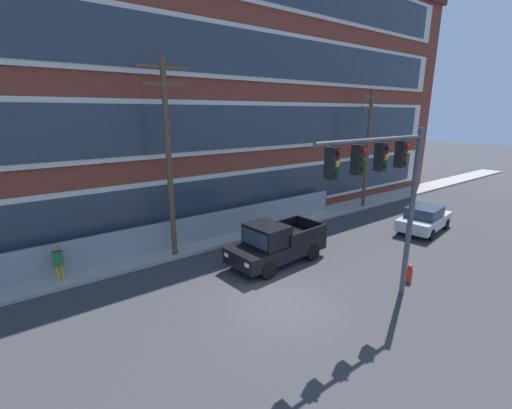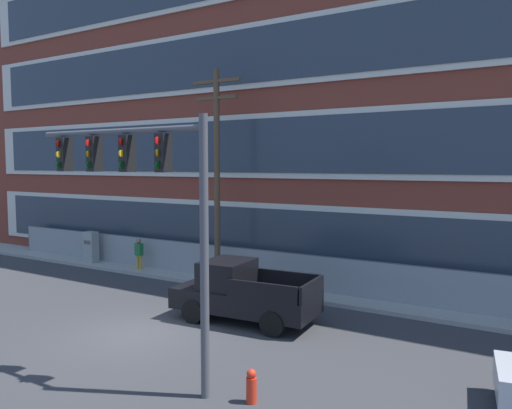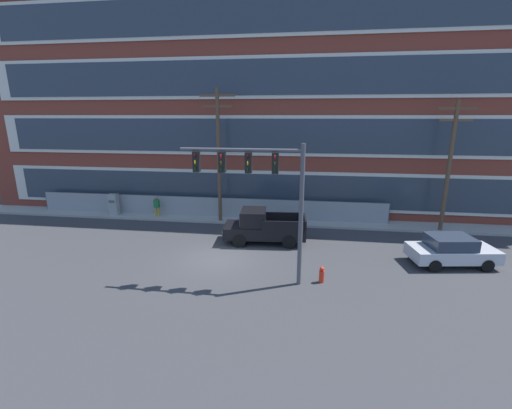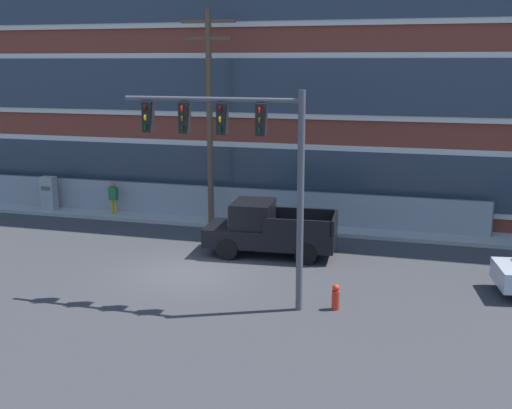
{
  "view_description": "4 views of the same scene",
  "coord_description": "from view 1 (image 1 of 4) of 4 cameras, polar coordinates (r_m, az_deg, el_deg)",
  "views": [
    {
      "loc": [
        -7.67,
        -8.64,
        6.98
      ],
      "look_at": [
        0.48,
        2.24,
        3.3
      ],
      "focal_mm": 24.0,
      "sensor_mm": 36.0,
      "label": 1
    },
    {
      "loc": [
        11.14,
        -11.13,
        5.34
      ],
      "look_at": [
        1.46,
        4.88,
        3.83
      ],
      "focal_mm": 35.0,
      "sensor_mm": 36.0,
      "label": 2
    },
    {
      "loc": [
        4.49,
        -16.84,
        7.59
      ],
      "look_at": [
        1.75,
        2.44,
        2.49
      ],
      "focal_mm": 24.0,
      "sensor_mm": 36.0,
      "label": 3
    },
    {
      "loc": [
        8.06,
        -19.88,
        7.22
      ],
      "look_at": [
        1.92,
        1.9,
        2.15
      ],
      "focal_mm": 45.0,
      "sensor_mm": 36.0,
      "label": 4
    }
  ],
  "objects": [
    {
      "name": "ground_plane",
      "position": [
        13.5,
        4.23,
        -16.06
      ],
      "size": [
        160.0,
        160.0,
        0.0
      ],
      "primitive_type": "plane",
      "color": "#38383A"
    },
    {
      "name": "sidewalk_building_side",
      "position": [
        18.79,
        -10.12,
        -6.66
      ],
      "size": [
        80.0,
        2.04,
        0.16
      ],
      "primitive_type": "cube",
      "color": "#9E9B93",
      "rests_on": "ground"
    },
    {
      "name": "brick_mill_building",
      "position": [
        24.53,
        -14.21,
        17.45
      ],
      "size": [
        46.59,
        12.17,
        16.29
      ],
      "color": "brown",
      "rests_on": "ground"
    },
    {
      "name": "chain_link_fence",
      "position": [
        17.75,
        -18.6,
        -5.92
      ],
      "size": [
        26.58,
        0.06,
        1.65
      ],
      "color": "gray",
      "rests_on": "ground"
    },
    {
      "name": "traffic_signal_mast",
      "position": [
        12.29,
        21.08,
        3.94
      ],
      "size": [
        5.46,
        0.43,
        6.45
      ],
      "color": "#4C4C51",
      "rests_on": "ground"
    },
    {
      "name": "pickup_truck_black",
      "position": [
        16.26,
        3.26,
        -6.63
      ],
      "size": [
        5.08,
        2.41,
        2.04
      ],
      "color": "black",
      "rests_on": "ground"
    },
    {
      "name": "sedan_silver",
      "position": [
        22.94,
        26.24,
        -2.09
      ],
      "size": [
        4.5,
        2.49,
        1.56
      ],
      "color": "#B2B5BA",
      "rests_on": "ground"
    },
    {
      "name": "utility_pole_near_corner",
      "position": [
        16.38,
        -14.4,
        8.24
      ],
      "size": [
        2.4,
        0.26,
        9.36
      ],
      "color": "brown",
      "rests_on": "ground"
    },
    {
      "name": "utility_pole_midblock",
      "position": [
        26.18,
        18.14,
        9.36
      ],
      "size": [
        2.3,
        0.26,
        8.49
      ],
      "color": "brown",
      "rests_on": "ground"
    },
    {
      "name": "pedestrian_near_cabinet",
      "position": [
        16.52,
        -30.07,
        -8.33
      ],
      "size": [
        0.42,
        0.28,
        1.69
      ],
      "color": "#B7932D",
      "rests_on": "ground"
    },
    {
      "name": "fire_hydrant",
      "position": [
        16.15,
        24.2,
        -10.4
      ],
      "size": [
        0.24,
        0.24,
        0.78
      ],
      "color": "red",
      "rests_on": "ground"
    }
  ]
}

